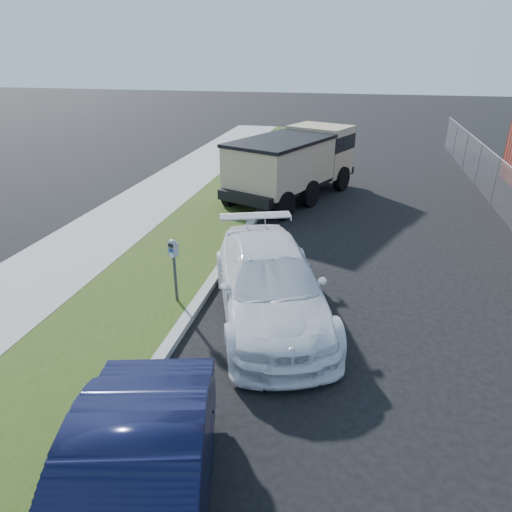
% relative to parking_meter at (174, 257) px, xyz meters
% --- Properties ---
extents(ground, '(120.00, 120.00, 0.00)m').
position_rel_parking_meter_xyz_m(ground, '(3.08, -0.02, -1.24)').
color(ground, black).
rests_on(ground, ground).
extents(streetside, '(6.12, 50.00, 0.15)m').
position_rel_parking_meter_xyz_m(streetside, '(-2.48, 1.98, -1.18)').
color(streetside, gray).
rests_on(streetside, ground).
extents(parking_meter, '(0.24, 0.20, 1.52)m').
position_rel_parking_meter_xyz_m(parking_meter, '(0.00, 0.00, 0.00)').
color(parking_meter, '#3F4247').
rests_on(parking_meter, ground).
extents(white_wagon, '(3.96, 5.93, 1.60)m').
position_rel_parking_meter_xyz_m(white_wagon, '(2.19, 0.14, -0.45)').
color(white_wagon, white).
rests_on(white_wagon, ground).
extents(navy_sedan, '(2.83, 5.03, 1.57)m').
position_rel_parking_meter_xyz_m(navy_sedan, '(1.74, -5.64, -0.46)').
color(navy_sedan, black).
rests_on(navy_sedan, ground).
extents(dump_truck, '(4.76, 7.02, 2.59)m').
position_rel_parking_meter_xyz_m(dump_truck, '(1.43, 9.40, 0.21)').
color(dump_truck, black).
rests_on(dump_truck, ground).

